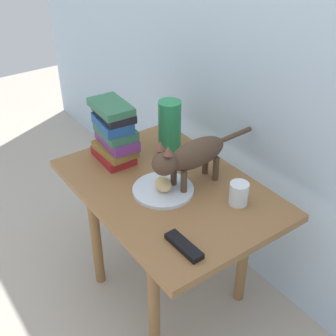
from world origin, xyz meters
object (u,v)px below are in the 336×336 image
Objects in this scene: book_stack at (114,132)px; candle_jar at (239,195)px; side_table at (168,201)px; tv_remote at (184,246)px; green_vase at (170,127)px; cat at (191,156)px; bread_roll at (163,184)px; plate at (163,190)px.

candle_jar is at bearing 21.66° from book_stack.
side_table is 5.78× the size of tv_remote.
green_vase is at bearing 142.90° from side_table.
cat is at bearing 55.01° from side_table.
book_stack is 0.61m from tv_remote.
bread_roll is 0.35× the size of green_vase.
book_stack reaches higher than side_table.
bread_roll is 0.31× the size of book_stack.
plate is 2.72× the size of candle_jar.
candle_jar is (0.24, 0.14, 0.11)m from side_table.
side_table is at bearing 123.37° from bread_roll.
plate is 2.89× the size of bread_roll.
candle_jar is at bearing 39.59° from plate.
tv_remote is (0.31, -0.16, 0.09)m from side_table.
bread_roll is (0.03, -0.04, 0.11)m from side_table.
book_stack reaches higher than green_vase.
book_stack is at bearing -158.34° from candle_jar.
bread_roll is at bearing 155.99° from tv_remote.
cat is at bearing 75.43° from plate.
side_table is 0.09m from plate.
green_vase reaches higher than tv_remote.
cat is at bearing -19.73° from green_vase.
plate is (0.02, -0.04, 0.08)m from side_table.
plate is 0.33m from green_vase.
book_stack is (-0.33, -0.13, -0.00)m from cat.
book_stack is (-0.31, -0.02, 0.09)m from bread_roll.
book_stack is 1.13× the size of green_vase.
candle_jar is at bearing 21.30° from cat.
book_stack is 0.57m from candle_jar.
cat reaches higher than bread_roll.
tv_remote is (0.07, -0.30, -0.03)m from candle_jar.
tv_remote is at bearing -23.04° from plate.
cat and green_vase have the same top height.
side_table is at bearing 151.37° from tv_remote.
side_table is 10.21× the size of candle_jar.
green_vase is (-0.23, 0.20, 0.11)m from plate.
plate is at bearing 155.67° from tv_remote.
green_vase is at bearing 160.27° from cat.
green_vase is at bearing 139.85° from bread_roll.
cat is 0.28m from green_vase.
green_vase is (-0.21, 0.16, 0.19)m from side_table.
book_stack reaches higher than plate.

